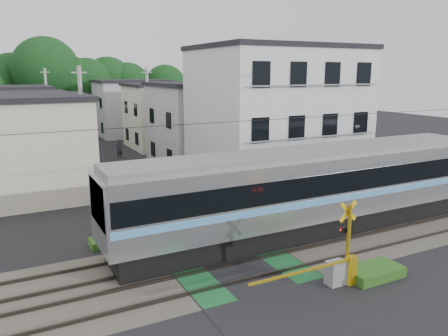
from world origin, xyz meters
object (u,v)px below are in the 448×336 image
pedestrian (119,149)px  crossing_signal_far (142,227)px  crossing_signal_near (339,266)px  apartment_block (276,118)px  commuter_train (308,189)px

pedestrian → crossing_signal_far: bearing=65.6°
crossing_signal_near → pedestrian: crossing_signal_near is taller
apartment_block → crossing_signal_near: bearing=-114.2°
commuter_train → crossing_signal_near: 5.57m
commuter_train → apartment_block: bearing=66.4°
apartment_block → pedestrian: bearing=116.0°
crossing_signal_near → apartment_block: (5.91, 13.15, 3.94)m
crossing_signal_near → apartment_block: apartment_block is taller
apartment_block → pedestrian: (-7.10, 14.54, -3.80)m
crossing_signal_near → crossing_signal_far: same height
crossing_signal_near → apartment_block: bearing=65.8°
crossing_signal_near → pedestrian: 27.71m
crossing_signal_near → crossing_signal_far: bearing=125.3°
apartment_block → pedestrian: 16.62m
crossing_signal_far → commuter_train: bearing=-18.2°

